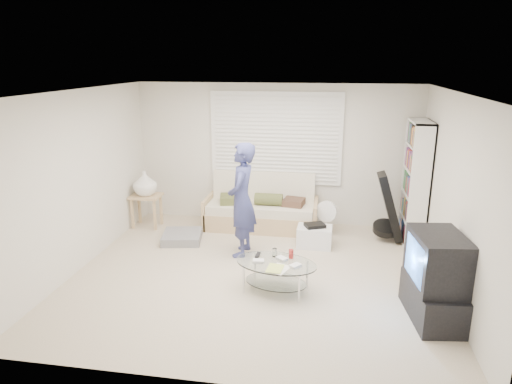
% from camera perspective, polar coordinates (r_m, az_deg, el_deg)
% --- Properties ---
extents(ground, '(5.00, 5.00, 0.00)m').
position_cam_1_polar(ground, '(6.46, -0.10, -10.28)').
color(ground, tan).
rests_on(ground, ground).
extents(room_shell, '(5.02, 4.52, 2.51)m').
position_cam_1_polar(room_shell, '(6.38, 0.60, 4.89)').
color(room_shell, silver).
rests_on(room_shell, ground).
extents(window_blinds, '(2.32, 0.08, 1.62)m').
position_cam_1_polar(window_blinds, '(8.07, 2.48, 6.71)').
color(window_blinds, silver).
rests_on(window_blinds, ground).
extents(futon_sofa, '(1.97, 0.79, 0.96)m').
position_cam_1_polar(futon_sofa, '(8.08, 0.69, -2.30)').
color(futon_sofa, tan).
rests_on(futon_sofa, ground).
extents(grey_floor_pillow, '(0.72, 0.72, 0.14)m').
position_cam_1_polar(grey_floor_pillow, '(7.66, -9.21, -5.55)').
color(grey_floor_pillow, slate).
rests_on(grey_floor_pillow, ground).
extents(side_table, '(0.52, 0.42, 1.02)m').
position_cam_1_polar(side_table, '(8.22, -13.70, 0.78)').
color(side_table, tan).
rests_on(side_table, ground).
extents(bookshelf, '(0.31, 0.83, 1.98)m').
position_cam_1_polar(bookshelf, '(7.72, 19.28, 1.11)').
color(bookshelf, white).
rests_on(bookshelf, ground).
extents(guitar_case, '(0.48, 0.42, 1.11)m').
position_cam_1_polar(guitar_case, '(7.73, 16.28, -2.38)').
color(guitar_case, black).
rests_on(guitar_case, ground).
extents(floor_fan, '(0.38, 0.25, 0.61)m').
position_cam_1_polar(floor_fan, '(7.81, 8.74, -2.85)').
color(floor_fan, white).
rests_on(floor_fan, ground).
extents(storage_bin, '(0.55, 0.40, 0.38)m').
position_cam_1_polar(storage_bin, '(7.38, 7.32, -5.47)').
color(storage_bin, white).
rests_on(storage_bin, ground).
extents(tv_unit, '(0.62, 1.00, 1.03)m').
position_cam_1_polar(tv_unit, '(5.64, 21.49, -10.02)').
color(tv_unit, black).
rests_on(tv_unit, ground).
extents(coffee_table, '(1.16, 0.86, 0.51)m').
position_cam_1_polar(coffee_table, '(5.93, 2.55, -9.44)').
color(coffee_table, silver).
rests_on(coffee_table, ground).
extents(standing_person, '(0.43, 0.64, 1.73)m').
position_cam_1_polar(standing_person, '(6.81, -1.78, -1.01)').
color(standing_person, navy).
rests_on(standing_person, ground).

